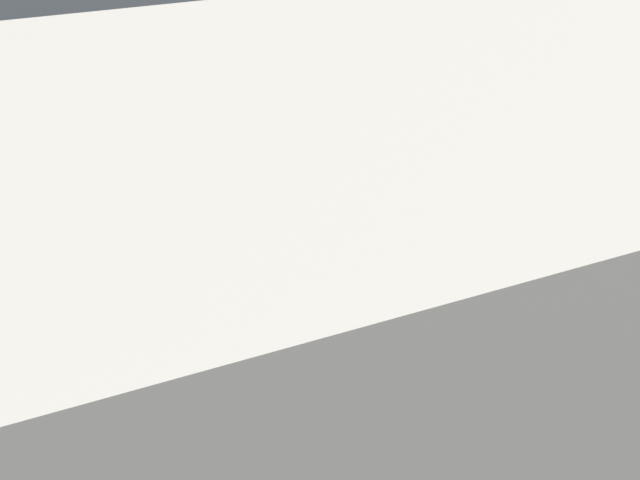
% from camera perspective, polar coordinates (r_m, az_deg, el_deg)
% --- Properties ---
extents(ground_plane, '(60.00, 60.00, 0.00)m').
position_cam_1_polar(ground_plane, '(15.07, 3.13, -0.37)').
color(ground_plane, black).
extents(kerb_strip, '(24.00, 3.20, 0.04)m').
position_cam_1_polar(kerb_strip, '(12.13, 13.00, -8.46)').
color(kerb_strip, slate).
rests_on(kerb_strip, ground).
extents(moving_hatchback, '(3.99, 1.92, 2.06)m').
position_cam_1_polar(moving_hatchback, '(14.74, 3.67, 3.39)').
color(moving_hatchback, blue).
rests_on(moving_hatchback, ground).
extents(fire_hydrant, '(0.42, 0.31, 0.80)m').
position_cam_1_polar(fire_hydrant, '(11.78, -4.67, -6.69)').
color(fire_hydrant, '#197A2D').
rests_on(fire_hydrant, ground).
extents(pedestrian, '(0.25, 0.57, 1.22)m').
position_cam_1_polar(pedestrian, '(11.38, -9.95, -6.70)').
color(pedestrian, silver).
rests_on(pedestrian, ground).
extents(metal_railing, '(6.78, 0.04, 1.05)m').
position_cam_1_polar(metal_railing, '(11.58, 19.20, -7.16)').
color(metal_railing, '#B7BABF').
rests_on(metal_railing, ground).
extents(sign_post, '(0.07, 0.44, 2.40)m').
position_cam_1_polar(sign_post, '(10.32, -1.94, -4.18)').
color(sign_post, '#4C4C51').
rests_on(sign_post, ground).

